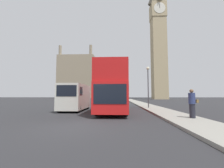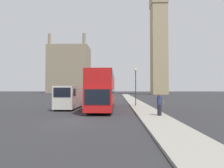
{
  "view_description": "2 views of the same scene",
  "coord_description": "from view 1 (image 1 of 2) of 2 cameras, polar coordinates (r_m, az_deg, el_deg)",
  "views": [
    {
      "loc": [
        2.15,
        -7.66,
        1.55
      ],
      "look_at": [
        1.46,
        7.16,
        2.72
      ],
      "focal_mm": 24.0,
      "sensor_mm": 36.0,
      "label": 1
    },
    {
      "loc": [
        3.32,
        -12.62,
        2.38
      ],
      "look_at": [
        2.42,
        14.32,
        3.12
      ],
      "focal_mm": 28.0,
      "sensor_mm": 36.0,
      "label": 2
    }
  ],
  "objects": [
    {
      "name": "ground_plane",
      "position": [
        8.11,
        -13.25,
        -15.41
      ],
      "size": [
        300.0,
        300.0,
        0.0
      ],
      "primitive_type": "plane",
      "color": "#28282B"
    },
    {
      "name": "sidewalk_strip",
      "position": [
        8.82,
        31.39,
        -13.49
      ],
      "size": [
        2.54,
        120.0,
        0.15
      ],
      "color": "gray",
      "rests_on": "ground_plane"
    },
    {
      "name": "clock_tower",
      "position": [
        77.89,
        17.23,
        16.85
      ],
      "size": [
        6.85,
        7.02,
        57.83
      ],
      "color": "tan",
      "rests_on": "ground_plane"
    },
    {
      "name": "building_block_distant",
      "position": [
        100.71,
        -12.97,
        2.46
      ],
      "size": [
        22.77,
        14.47,
        33.03
      ],
      "color": "gray",
      "rests_on": "ground_plane"
    },
    {
      "name": "red_double_decker_bus",
      "position": [
        15.67,
        0.47,
        -1.57
      ],
      "size": [
        2.55,
        11.4,
        4.22
      ],
      "color": "red",
      "rests_on": "ground_plane"
    },
    {
      "name": "white_van",
      "position": [
        16.32,
        -13.88,
        -4.76
      ],
      "size": [
        2.16,
        5.49,
        2.7
      ],
      "color": "silver",
      "rests_on": "ground_plane"
    },
    {
      "name": "pedestrian",
      "position": [
        10.87,
        28.22,
        -6.56
      ],
      "size": [
        0.57,
        0.41,
        1.83
      ],
      "color": "#23232D",
      "rests_on": "sidewalk_strip"
    },
    {
      "name": "street_lamp",
      "position": [
        18.68,
        13.57,
        1.47
      ],
      "size": [
        0.36,
        0.36,
        4.93
      ],
      "color": "#38383D",
      "rests_on": "sidewalk_strip"
    }
  ]
}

